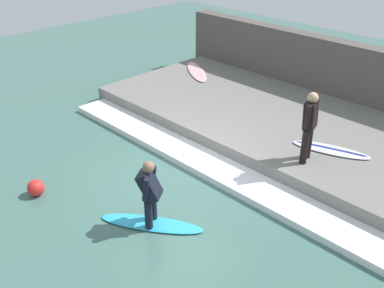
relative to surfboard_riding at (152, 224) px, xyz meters
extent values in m
plane|color=#426B60|center=(1.46, 0.82, -0.03)|extent=(28.00, 28.00, 0.00)
cube|color=slate|center=(4.91, 0.82, 0.19)|extent=(4.40, 9.70, 0.43)
cube|color=#544F49|center=(7.36, 0.82, 0.96)|extent=(0.50, 10.19, 1.97)
cube|color=white|center=(2.26, 0.82, 0.05)|extent=(0.89, 9.22, 0.15)
ellipsoid|color=#2DADD1|center=(0.00, 0.00, 0.00)|extent=(1.46, 1.92, 0.06)
cylinder|color=black|center=(0.12, 0.08, 0.31)|extent=(0.15, 0.15, 0.57)
cylinder|color=black|center=(-0.12, -0.08, 0.31)|extent=(0.15, 0.15, 0.57)
cube|color=black|center=(0.00, 0.00, 0.88)|extent=(0.53, 0.55, 0.59)
sphere|color=#846047|center=(0.00, 0.00, 1.25)|extent=(0.21, 0.21, 0.21)
cylinder|color=black|center=(0.17, 0.11, 0.91)|extent=(0.10, 0.20, 0.50)
cylinder|color=black|center=(-0.17, -0.11, 0.91)|extent=(0.10, 0.20, 0.50)
cylinder|color=black|center=(3.60, -1.02, 0.80)|extent=(0.15, 0.15, 0.78)
cylinder|color=black|center=(3.32, -1.10, 0.80)|extent=(0.15, 0.15, 0.78)
cube|color=black|center=(3.46, -1.06, 1.48)|extent=(0.43, 0.35, 0.59)
sphere|color=tan|center=(3.46, -1.06, 1.86)|extent=(0.22, 0.22, 0.22)
cylinder|color=black|center=(3.66, -1.00, 1.51)|extent=(0.11, 0.12, 0.51)
cylinder|color=black|center=(3.25, -1.12, 1.51)|extent=(0.11, 0.12, 0.51)
ellipsoid|color=silver|center=(4.22, -1.26, 0.43)|extent=(0.99, 1.78, 0.06)
ellipsoid|color=navy|center=(4.22, -1.26, 0.47)|extent=(0.59, 1.53, 0.01)
ellipsoid|color=beige|center=(5.77, 4.53, 0.43)|extent=(1.50, 1.90, 0.06)
sphere|color=red|center=(-1.06, 2.43, 0.15)|extent=(0.35, 0.35, 0.35)
camera|label=1|loc=(-4.17, -5.31, 5.38)|focal=42.00mm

